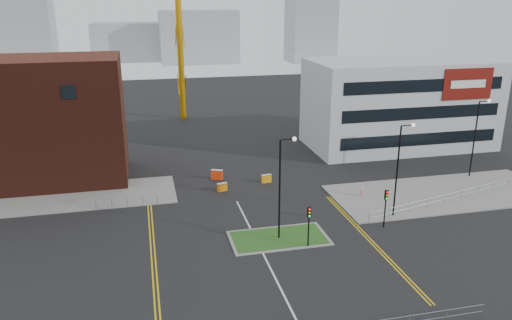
{
  "coord_description": "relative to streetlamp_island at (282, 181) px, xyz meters",
  "views": [
    {
      "loc": [
        -8.89,
        -29.86,
        20.25
      ],
      "look_at": [
        1.6,
        15.12,
        5.0
      ],
      "focal_mm": 35.0,
      "sensor_mm": 36.0,
      "label": 1
    }
  ],
  "objects": [
    {
      "name": "railing_right",
      "position": [
        18.28,
        3.5,
        -4.63
      ],
      "size": [
        19.05,
        5.05,
        1.1
      ],
      "color": "gray",
      "rests_on": "ground"
    },
    {
      "name": "pavement_left",
      "position": [
        -22.22,
        14.0,
        -5.35
      ],
      "size": [
        28.0,
        8.0,
        0.12
      ],
      "primitive_type": "cube",
      "color": "slate",
      "rests_on": "ground"
    },
    {
      "name": "pedestrian",
      "position": [
        10.9,
        7.27,
        -4.62
      ],
      "size": [
        0.68,
        0.67,
        1.58
      ],
      "primitive_type": "imported",
      "rotation": [
        0.0,
        0.0,
        0.75
      ],
      "color": "pink",
      "rests_on": "ground"
    },
    {
      "name": "streetlamp_island",
      "position": [
        0.0,
        0.0,
        0.0
      ],
      "size": [
        1.46,
        0.36,
        9.18
      ],
      "color": "black",
      "rests_on": "ground"
    },
    {
      "name": "grass_island",
      "position": [
        -0.22,
        0.0,
        -5.35
      ],
      "size": [
        8.0,
        4.0,
        0.12
      ],
      "primitive_type": "cube",
      "color": "#23551C",
      "rests_on": "ground"
    },
    {
      "name": "skyline_b",
      "position": [
        7.78,
        122.0,
        2.59
      ],
      "size": [
        24.0,
        12.0,
        16.0
      ],
      "primitive_type": "cube",
      "color": "gray",
      "rests_on": "ground"
    },
    {
      "name": "traffic_light_right",
      "position": [
        9.78,
        -0.02,
        -2.85
      ],
      "size": [
        0.28,
        0.33,
        3.65
      ],
      "color": "black",
      "rests_on": "ground"
    },
    {
      "name": "office_block",
      "position": [
        23.79,
        23.97,
        0.59
      ],
      "size": [
        25.0,
        12.2,
        12.0
      ],
      "color": "#B4B7B9",
      "rests_on": "ground"
    },
    {
      "name": "railing_left",
      "position": [
        -13.22,
        10.0,
        -4.67
      ],
      "size": [
        6.05,
        0.05,
        1.1
      ],
      "color": "gray",
      "rests_on": "ground"
    },
    {
      "name": "skyline_d",
      "position": [
        -10.22,
        132.0,
        0.59
      ],
      "size": [
        30.0,
        12.0,
        12.0
      ],
      "primitive_type": "cube",
      "color": "gray",
      "rests_on": "ground"
    },
    {
      "name": "skyline_a",
      "position": [
        -42.22,
        112.0,
        5.59
      ],
      "size": [
        18.0,
        12.0,
        22.0
      ],
      "primitive_type": "cube",
      "color": "gray",
      "rests_on": "ground"
    },
    {
      "name": "traffic_light_island",
      "position": [
        1.78,
        -2.02,
        -2.85
      ],
      "size": [
        0.28,
        0.33,
        3.65
      ],
      "color": "black",
      "rests_on": "ground"
    },
    {
      "name": "island_kerb",
      "position": [
        -0.22,
        0.0,
        -5.37
      ],
      "size": [
        8.6,
        4.6,
        0.08
      ],
      "primitive_type": "cube",
      "color": "slate",
      "rests_on": "ground"
    },
    {
      "name": "yellow_right_a",
      "position": [
        7.28,
        -2.0,
        -5.41
      ],
      "size": [
        0.12,
        20.0,
        0.01
      ],
      "primitive_type": "cube",
      "color": "gold",
      "rests_on": "ground"
    },
    {
      "name": "yellow_right_b",
      "position": [
        7.58,
        -2.0,
        -5.41
      ],
      "size": [
        0.12,
        20.0,
        0.01
      ],
      "primitive_type": "cube",
      "color": "gold",
      "rests_on": "ground"
    },
    {
      "name": "barrier_left",
      "position": [
        -3.22,
        12.17,
        -4.91
      ],
      "size": [
        1.16,
        0.66,
        0.93
      ],
      "color": "orange",
      "rests_on": "ground"
    },
    {
      "name": "centre_line",
      "position": [
        -2.22,
        -6.0,
        -5.41
      ],
      "size": [
        0.15,
        30.0,
        0.01
      ],
      "primitive_type": "cube",
      "color": "silver",
      "rests_on": "ground"
    },
    {
      "name": "barrier_mid",
      "position": [
        -3.2,
        16.0,
        -4.8
      ],
      "size": [
        1.42,
        0.94,
        1.13
      ],
      "color": "#FF3A0E",
      "rests_on": "ground"
    },
    {
      "name": "yellow_left_a",
      "position": [
        -11.22,
        2.0,
        -5.41
      ],
      "size": [
        0.12,
        24.0,
        0.01
      ],
      "primitive_type": "cube",
      "color": "gold",
      "rests_on": "ground"
    },
    {
      "name": "barrier_right",
      "position": [
        2.12,
        13.64,
        -4.9
      ],
      "size": [
        1.16,
        0.5,
        0.94
      ],
      "color": "#FF990E",
      "rests_on": "ground"
    },
    {
      "name": "yellow_left_b",
      "position": [
        -10.92,
        2.0,
        -5.41
      ],
      "size": [
        0.12,
        24.0,
        0.01
      ],
      "primitive_type": "cube",
      "color": "gold",
      "rests_on": "ground"
    },
    {
      "name": "brick_building",
      "position": [
        -25.19,
        20.0,
        1.44
      ],
      "size": [
        24.2,
        10.07,
        14.24
      ],
      "color": "#401710",
      "rests_on": "ground"
    },
    {
      "name": "skyline_c",
      "position": [
        42.78,
        117.0,
        8.59
      ],
      "size": [
        14.0,
        12.0,
        28.0
      ],
      "primitive_type": "cube",
      "color": "gray",
      "rests_on": "ground"
    },
    {
      "name": "streetlamp_right_far",
      "position": [
        26.0,
        10.0,
        0.0
      ],
      "size": [
        1.46,
        0.36,
        9.18
      ],
      "color": "black",
      "rests_on": "ground"
    },
    {
      "name": "pavement_right",
      "position": [
        19.78,
        6.0,
        -5.35
      ],
      "size": [
        24.0,
        10.0,
        0.12
      ],
      "primitive_type": "cube",
      "color": "slate",
      "rests_on": "ground"
    },
    {
      "name": "streetlamp_right_near",
      "position": [
        12.0,
        2.0,
        0.0
      ],
      "size": [
        1.46,
        0.36,
        9.18
      ],
      "color": "black",
      "rests_on": "ground"
    },
    {
      "name": "ground",
      "position": [
        -2.22,
        -8.0,
        -5.41
      ],
      "size": [
        200.0,
        200.0,
        0.0
      ],
      "primitive_type": "plane",
      "color": "black",
      "rests_on": "ground"
    }
  ]
}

